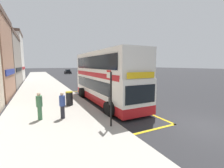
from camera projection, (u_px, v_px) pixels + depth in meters
ground_plane at (73, 79)px, 36.44m from camera, size 260.00×260.00×0.00m
pavement_near at (41, 80)px, 33.31m from camera, size 6.00×76.00×0.14m
double_decker_bus at (105, 79)px, 13.26m from camera, size 3.15×10.12×4.40m
bus_bay_markings at (105, 102)px, 13.59m from camera, size 3.00×13.14×0.01m
bus_stop_sign at (110, 94)px, 7.76m from camera, size 0.09×0.51×2.90m
parked_car_silver_far at (106, 77)px, 30.88m from camera, size 2.09×4.20×1.62m
parked_car_white_ahead at (94, 75)px, 36.81m from camera, size 2.09×4.20×1.62m
parked_car_black_distant at (68, 72)px, 55.59m from camera, size 2.09×4.20×1.62m
pedestrian_waiting_near_sign at (62, 104)px, 8.94m from camera, size 0.34×0.34×1.58m
pedestrian_further_back at (39, 105)px, 8.71m from camera, size 0.34×0.34×1.62m
litter_bin at (69, 98)px, 11.96m from camera, size 0.56×0.56×1.09m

